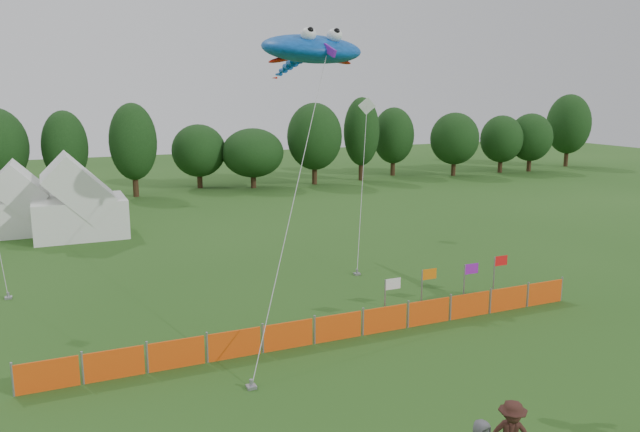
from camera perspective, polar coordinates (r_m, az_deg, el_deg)
name	(u,v)px	position (r m, az deg, el deg)	size (l,w,h in m)	color
treeline	(162,147)	(57.96, -14.26, 6.14)	(104.57, 8.78, 8.36)	#382314
tent_left	(21,204)	(45.06, -25.69, 0.97)	(4.22, 4.22, 3.72)	white
tent_right	(79,205)	(42.50, -21.15, 0.96)	(5.68, 4.54, 4.01)	white
barrier_fence	(338,327)	(23.64, 1.65, -10.12)	(21.90, 0.06, 1.00)	#EA4A0D
flag_row	(447,280)	(27.07, 11.52, -5.78)	(6.73, 0.79, 1.91)	gray
stingray_kite	(310,50)	(32.68, -0.96, 14.93)	(10.63, 19.73, 12.20)	blue
small_kite_white	(365,147)	(38.83, 4.09, 6.28)	(6.64, 10.59, 8.75)	white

